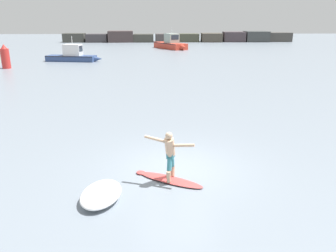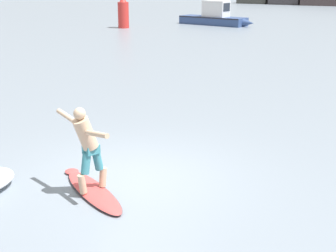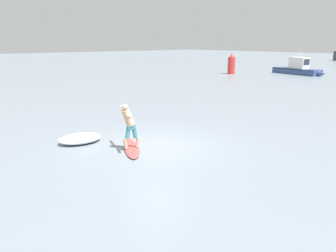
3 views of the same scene
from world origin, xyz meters
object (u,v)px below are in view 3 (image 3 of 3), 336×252
at_px(surfer, 129,123).
at_px(small_boat_offshore, 298,69).
at_px(surfboard, 132,148).
at_px(channel_marker_buoy, 231,65).

distance_m(surfer, small_boat_offshore, 31.69).
relative_size(surfboard, channel_marker_buoy, 0.92).
bearing_deg(surfboard, small_boat_offshore, 108.19).
bearing_deg(small_boat_offshore, surfer, -71.85).
xyz_separation_m(small_boat_offshore, channel_marker_buoy, (-5.30, -5.49, 0.45)).
bearing_deg(channel_marker_buoy, surfboard, -58.27).
bearing_deg(surfer, small_boat_offshore, 108.15).
xyz_separation_m(surfboard, surfer, (0.01, -0.09, 0.96)).
relative_size(surfboard, small_boat_offshore, 0.32).
bearing_deg(surfboard, surfer, -84.29).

